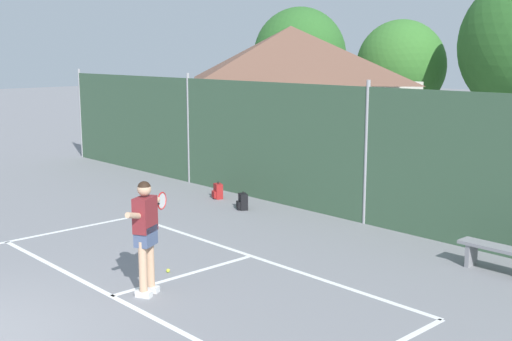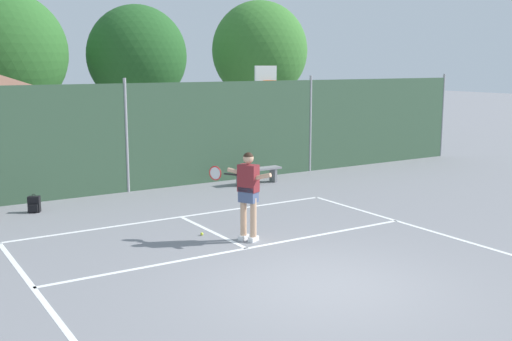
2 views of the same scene
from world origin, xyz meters
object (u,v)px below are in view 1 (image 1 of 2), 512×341
object	(u,v)px
tennis_ball	(168,271)
backpack_red	(218,191)
tennis_player	(146,227)
backpack_black	(243,202)
courtside_bench	(504,254)

from	to	relation	value
tennis_ball	backpack_red	world-z (taller)	backpack_red
tennis_player	backpack_black	distance (m)	5.93
tennis_player	backpack_black	size ratio (longest dim) A/B	4.01
backpack_black	tennis_player	bearing A→B (deg)	-57.04
tennis_ball	courtside_bench	bearing A→B (deg)	46.13
tennis_ball	backpack_red	size ratio (longest dim) A/B	0.14
tennis_player	courtside_bench	bearing A→B (deg)	55.96
tennis_player	courtside_bench	distance (m)	6.18
backpack_red	courtside_bench	world-z (taller)	courtside_bench
tennis_ball	backpack_black	distance (m)	4.80
tennis_ball	backpack_black	bearing A→B (deg)	122.12
tennis_player	courtside_bench	size ratio (longest dim) A/B	1.16
backpack_red	courtside_bench	bearing A→B (deg)	-1.18
tennis_ball	courtside_bench	size ratio (longest dim) A/B	0.04
tennis_player	tennis_ball	xyz separation A→B (m)	(-0.63, 0.85, -1.08)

